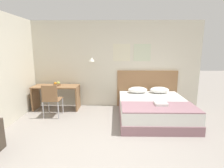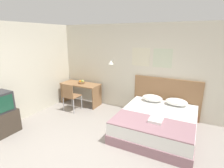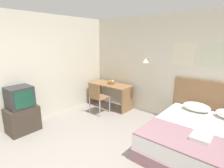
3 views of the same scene
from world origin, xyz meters
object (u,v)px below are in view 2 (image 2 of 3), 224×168
at_px(pillow_left, 152,98).
at_px(folded_towel_near_foot, 156,120).
at_px(bed, 157,123).
at_px(desk, 81,89).
at_px(pillow_right, 176,102).
at_px(desk_chair, 70,95).
at_px(headboard, 166,98).
at_px(tv_stand, 3,122).
at_px(throw_blanket, 151,124).
at_px(fruit_bowl, 81,82).

xyz_separation_m(pillow_left, folded_towel_near_foot, (0.39, -1.19, -0.04)).
xyz_separation_m(bed, desk, (-2.78, 0.70, 0.27)).
height_order(pillow_right, desk_chair, desk_chair).
bearing_deg(folded_towel_near_foot, headboard, 92.58).
height_order(folded_towel_near_foot, tv_stand, folded_towel_near_foot).
bearing_deg(desk, throw_blanket, -24.60).
height_order(bed, tv_stand, tv_stand).
bearing_deg(desk, desk_chair, -82.69).
relative_size(fruit_bowl, tv_stand, 0.34).
relative_size(bed, folded_towel_near_foot, 6.35).
bearing_deg(pillow_right, fruit_bowl, -179.36).
height_order(bed, desk_chair, desk_chair).
xyz_separation_m(headboard, tv_stand, (-3.30, -2.75, -0.29)).
distance_m(pillow_left, desk, 2.46).
distance_m(bed, headboard, 1.08).
relative_size(pillow_right, tv_stand, 0.89).
xyz_separation_m(folded_towel_near_foot, fruit_bowl, (-2.82, 1.16, 0.21)).
bearing_deg(folded_towel_near_foot, pillow_left, 108.20).
bearing_deg(tv_stand, throw_blanket, 19.22).
bearing_deg(throw_blanket, folded_towel_near_foot, 64.69).
distance_m(bed, desk_chair, 2.72).
bearing_deg(folded_towel_near_foot, fruit_bowl, 157.68).
height_order(bed, throw_blanket, throw_blanket).
distance_m(throw_blanket, fruit_bowl, 3.06).
height_order(headboard, folded_towel_near_foot, headboard).
xyz_separation_m(pillow_left, tv_stand, (-2.98, -2.48, -0.31)).
bearing_deg(pillow_left, desk, -178.64).
distance_m(headboard, desk_chair, 2.87).
distance_m(bed, tv_stand, 3.73).
height_order(bed, desk, desk).
bearing_deg(throw_blanket, desk_chair, 167.02).
relative_size(pillow_left, pillow_right, 1.00).
xyz_separation_m(pillow_left, throw_blanket, (0.33, -1.33, -0.08)).
xyz_separation_m(throw_blanket, tv_stand, (-3.30, -1.15, -0.23)).
xyz_separation_m(pillow_right, desk, (-3.11, -0.06, -0.08)).
bearing_deg(headboard, tv_stand, -140.18).
height_order(desk, fruit_bowl, fruit_bowl).
height_order(desk_chair, tv_stand, desk_chair).
bearing_deg(desk, fruit_bowl, 41.64).
bearing_deg(folded_towel_near_foot, desk_chair, 170.10).
distance_m(desk, fruit_bowl, 0.25).
xyz_separation_m(pillow_right, tv_stand, (-3.63, -2.48, -0.31)).
relative_size(pillow_right, desk_chair, 0.64).
distance_m(folded_towel_near_foot, desk_chair, 2.81).
bearing_deg(bed, throw_blanket, -90.00).
relative_size(headboard, throw_blanket, 1.10).
bearing_deg(folded_towel_near_foot, throw_blanket, -115.31).
bearing_deg(desk_chair, bed, -0.96).
xyz_separation_m(bed, throw_blanket, (0.00, -0.58, 0.27)).
xyz_separation_m(pillow_right, fruit_bowl, (-3.08, -0.03, 0.18)).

